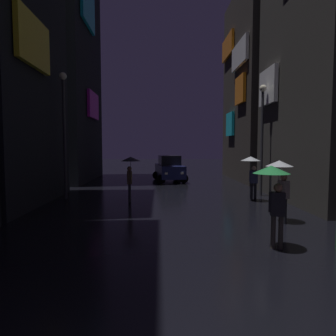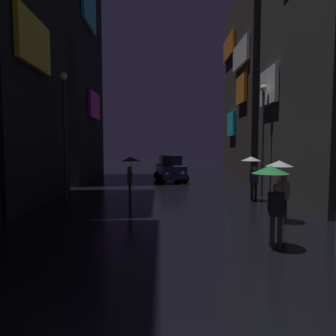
{
  "view_description": "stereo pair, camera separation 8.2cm",
  "coord_description": "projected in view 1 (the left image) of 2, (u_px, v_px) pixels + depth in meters",
  "views": [
    {
      "loc": [
        -0.36,
        -1.08,
        2.59
      ],
      "look_at": [
        0.0,
        10.86,
        1.73
      ],
      "focal_mm": 32.0,
      "sensor_mm": 36.0,
      "label": 1
    },
    {
      "loc": [
        -0.27,
        -1.08,
        2.59
      ],
      "look_at": [
        0.0,
        10.86,
        1.73
      ],
      "focal_mm": 32.0,
      "sensor_mm": 36.0,
      "label": 2
    }
  ],
  "objects": [
    {
      "name": "building_left_far",
      "position": [
        63.0,
        18.0,
        22.2
      ],
      "size": [
        4.25,
        8.17,
        24.16
      ],
      "color": "black",
      "rests_on": "ground"
    },
    {
      "name": "streetlamp_left_far",
      "position": [
        64.0,
        122.0,
        14.61
      ],
      "size": [
        0.36,
        0.36,
        6.17
      ],
      "color": "#2D2D33",
      "rests_on": "ground"
    },
    {
      "name": "pedestrian_midstreet_centre_black",
      "position": [
        130.0,
        166.0,
        13.78
      ],
      "size": [
        0.9,
        0.9,
        2.12
      ],
      "color": "#2D2D38",
      "rests_on": "ground"
    },
    {
      "name": "pedestrian_far_right_green",
      "position": [
        273.0,
        184.0,
        7.46
      ],
      "size": [
        0.9,
        0.9,
        2.12
      ],
      "color": "#38332D",
      "rests_on": "ground"
    },
    {
      "name": "streetlamp_right_far",
      "position": [
        262.0,
        127.0,
        15.52
      ],
      "size": [
        0.36,
        0.36,
        5.76
      ],
      "color": "#2D2D33",
      "rests_on": "ground"
    },
    {
      "name": "building_right_far",
      "position": [
        260.0,
        87.0,
        23.06
      ],
      "size": [
        4.25,
        8.31,
        14.35
      ],
      "color": "#2D2826",
      "rests_on": "ground"
    },
    {
      "name": "pedestrian_midstreet_left_clear",
      "position": [
        281.0,
        174.0,
        10.09
      ],
      "size": [
        0.9,
        0.9,
        2.12
      ],
      "color": "black",
      "rests_on": "ground"
    },
    {
      "name": "pedestrian_foreground_left_clear",
      "position": [
        252.0,
        166.0,
        14.1
      ],
      "size": [
        0.9,
        0.9,
        2.12
      ],
      "color": "black",
      "rests_on": "ground"
    },
    {
      "name": "car_distant",
      "position": [
        169.0,
        169.0,
        22.25
      ],
      "size": [
        2.6,
        4.31,
        1.92
      ],
      "color": "navy",
      "rests_on": "ground"
    }
  ]
}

